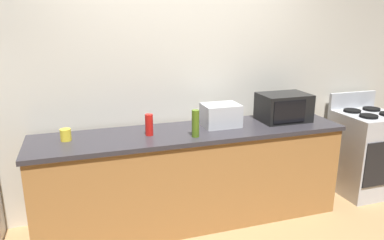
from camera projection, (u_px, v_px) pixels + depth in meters
back_wall at (179, 75)px, 3.54m from camera, size 6.40×0.10×2.70m
counter_run at (192, 176)px, 3.41m from camera, size 2.84×0.64×0.90m
stove_range at (365, 152)px, 3.99m from camera, size 0.60×0.61×1.08m
microwave at (284, 107)px, 3.58m from camera, size 0.48×0.35×0.27m
toaster_oven at (221, 115)px, 3.40m from camera, size 0.34×0.26×0.21m
bottle_olive_oil at (195, 123)px, 3.09m from camera, size 0.06×0.06×0.24m
bottle_hot_sauce at (149, 125)px, 3.13m from camera, size 0.07×0.07×0.19m
mug_yellow at (66, 135)px, 3.01m from camera, size 0.09×0.09×0.10m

